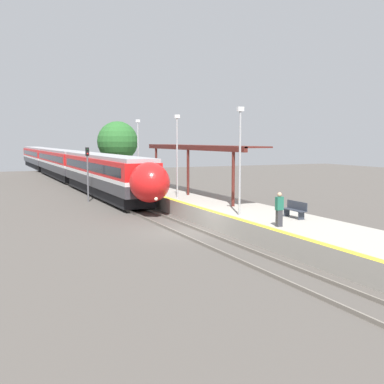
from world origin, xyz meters
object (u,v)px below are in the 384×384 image
at_px(train, 62,162).
at_px(lamppost_near, 240,154).
at_px(person_waiting, 279,209).
at_px(railway_signal, 88,169).
at_px(lamppost_mid, 177,151).
at_px(lamppost_far, 138,149).
at_px(platform_bench, 295,209).

distance_m(train, lamppost_near, 42.83).
bearing_deg(person_waiting, railway_signal, 102.21).
bearing_deg(railway_signal, lamppost_mid, -61.01).
xyz_separation_m(train, lamppost_far, (2.50, -24.98, 2.17)).
bearing_deg(lamppost_near, lamppost_far, 90.00).
height_order(platform_bench, lamppost_far, lamppost_far).
xyz_separation_m(platform_bench, lamppost_far, (-2.23, 19.79, 2.88)).
distance_m(railway_signal, lamppost_mid, 9.63).
relative_size(lamppost_near, lamppost_mid, 1.00).
relative_size(person_waiting, railway_signal, 0.36).
relative_size(platform_bench, lamppost_far, 0.29).
bearing_deg(platform_bench, lamppost_near, 137.27).
bearing_deg(train, lamppost_mid, -85.78).
bearing_deg(platform_bench, lamppost_far, 96.43).
relative_size(platform_bench, lamppost_near, 0.29).
relative_size(person_waiting, lamppost_mid, 0.28).
bearing_deg(railway_signal, person_waiting, -77.79).
xyz_separation_m(railway_signal, lamppost_far, (4.60, 0.56, 1.60)).
bearing_deg(railway_signal, train, 85.29).
distance_m(train, lamppost_far, 25.20).
distance_m(person_waiting, lamppost_mid, 12.97).
bearing_deg(platform_bench, lamppost_mid, 101.53).
bearing_deg(lamppost_mid, person_waiting, -90.23).
bearing_deg(train, lamppost_near, -86.65).
bearing_deg(lamppost_mid, railway_signal, 118.99).
relative_size(person_waiting, lamppost_far, 0.28).
height_order(train, lamppost_near, lamppost_near).
bearing_deg(railway_signal, platform_bench, -70.44).
relative_size(train, platform_bench, 42.69).
height_order(platform_bench, person_waiting, person_waiting).
bearing_deg(lamppost_far, person_waiting, -90.13).
xyz_separation_m(person_waiting, lamppost_mid, (0.05, 12.73, 2.50)).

